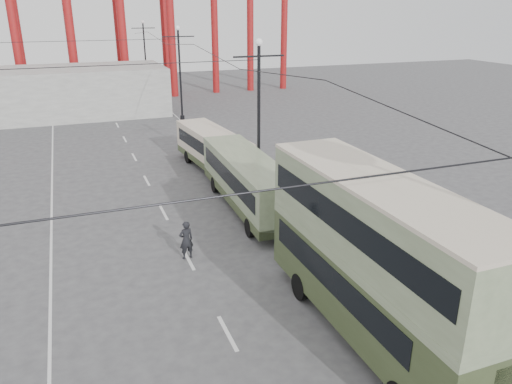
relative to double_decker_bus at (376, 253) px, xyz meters
name	(u,v)px	position (x,y,z in m)	size (l,w,h in m)	color
road_markings	(155,191)	(-4.56, 17.60, -3.28)	(12.52, 120.00, 0.01)	silver
lamp_post_mid	(259,117)	(1.90, 15.90, 1.39)	(3.20, 0.44, 9.32)	black
lamp_post_far	(180,74)	(1.90, 37.90, 1.39)	(3.20, 0.44, 9.32)	black
lamp_post_distant	(145,55)	(1.90, 59.90, 1.39)	(3.20, 0.44, 9.32)	black
fairground_shed	(60,92)	(-9.70, 44.90, -0.78)	(22.00, 10.00, 5.00)	gray
double_decker_bus	(376,253)	(0.00, 0.00, 0.00)	(2.84, 10.93, 5.86)	#323D20
single_decker_green	(248,180)	(0.05, 12.84, -1.55)	(2.77, 10.93, 3.07)	#6B7A59
single_decker_cream	(213,149)	(0.19, 20.48, -1.67)	(3.22, 9.38, 2.86)	beige
pedestrian	(186,240)	(-4.72, 8.06, -2.35)	(0.68, 0.45, 1.86)	black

